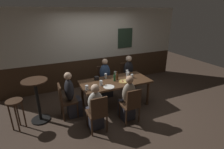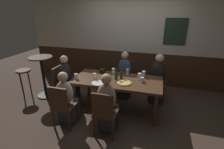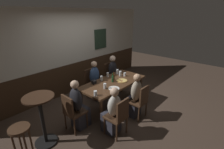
{
  "view_description": "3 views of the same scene",
  "coord_description": "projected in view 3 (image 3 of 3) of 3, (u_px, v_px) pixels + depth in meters",
  "views": [
    {
      "loc": [
        -1.82,
        -3.77,
        2.52
      ],
      "look_at": [
        -0.05,
        0.12,
        0.89
      ],
      "focal_mm": 27.25,
      "sensor_mm": 36.0,
      "label": 1
    },
    {
      "loc": [
        0.8,
        -3.15,
        2.14
      ],
      "look_at": [
        -0.11,
        -0.03,
        0.85
      ],
      "focal_mm": 26.86,
      "sensor_mm": 36.0,
      "label": 2
    },
    {
      "loc": [
        -3.03,
        -2.6,
        2.48
      ],
      "look_at": [
        -0.02,
        0.02,
        0.94
      ],
      "focal_mm": 26.1,
      "sensor_mm": 36.0,
      "label": 3
    }
  ],
  "objects": [
    {
      "name": "pint_glass_stout",
      "position": [
        105.0,
        86.0,
        3.93
      ],
      "size": [
        0.07,
        0.07,
        0.14
      ],
      "color": "silver",
      "rests_on": "dining_table"
    },
    {
      "name": "tumbler_water",
      "position": [
        117.0,
        72.0,
        4.88
      ],
      "size": [
        0.08,
        0.08,
        0.14
      ],
      "color": "silver",
      "rests_on": "dining_table"
    },
    {
      "name": "beer_bottle_brown",
      "position": [
        114.0,
        77.0,
        4.41
      ],
      "size": [
        0.06,
        0.06,
        0.24
      ],
      "color": "#42230F",
      "rests_on": "dining_table"
    },
    {
      "name": "person_left_near",
      "position": [
        113.0,
        114.0,
        3.46
      ],
      "size": [
        0.34,
        0.37,
        1.09
      ],
      "color": "#2D2D38",
      "rests_on": "ground_plane"
    },
    {
      "name": "person_head_west",
      "position": [
        78.0,
        108.0,
        3.61
      ],
      "size": [
        0.37,
        0.34,
        1.17
      ],
      "color": "#2D2D38",
      "rests_on": "ground_plane"
    },
    {
      "name": "side_bar_table",
      "position": [
        42.0,
        117.0,
        3.1
      ],
      "size": [
        0.56,
        0.56,
        1.05
      ],
      "color": "black",
      "rests_on": "ground_plane"
    },
    {
      "name": "chair_left_near",
      "position": [
        119.0,
        115.0,
        3.34
      ],
      "size": [
        0.4,
        0.4,
        0.88
      ],
      "color": "#422B1C",
      "rests_on": "ground_plane"
    },
    {
      "name": "beer_bottle_green",
      "position": [
        113.0,
        79.0,
        4.3
      ],
      "size": [
        0.06,
        0.06,
        0.24
      ],
      "color": "#194723",
      "rests_on": "dining_table"
    },
    {
      "name": "pint_glass_amber",
      "position": [
        95.0,
        93.0,
        3.61
      ],
      "size": [
        0.08,
        0.08,
        0.11
      ],
      "color": "silver",
      "rests_on": "dining_table"
    },
    {
      "name": "bar_stool",
      "position": [
        21.0,
        135.0,
        2.71
      ],
      "size": [
        0.34,
        0.34,
        0.72
      ],
      "color": "#422B1C",
      "rests_on": "ground_plane"
    },
    {
      "name": "chair_right_far",
      "position": [
        110.0,
        74.0,
        5.54
      ],
      "size": [
        0.4,
        0.4,
        0.88
      ],
      "color": "#422B1C",
      "rests_on": "ground_plane"
    },
    {
      "name": "person_right_far",
      "position": [
        114.0,
        76.0,
        5.44
      ],
      "size": [
        0.34,
        0.37,
        1.17
      ],
      "color": "#2D2D38",
      "rests_on": "ground_plane"
    },
    {
      "name": "highball_clear",
      "position": [
        108.0,
        75.0,
        4.65
      ],
      "size": [
        0.07,
        0.07,
        0.13
      ],
      "color": "silver",
      "rests_on": "dining_table"
    },
    {
      "name": "beer_glass_half",
      "position": [
        101.0,
        79.0,
        4.39
      ],
      "size": [
        0.07,
        0.07,
        0.14
      ],
      "color": "silver",
      "rests_on": "dining_table"
    },
    {
      "name": "chair_mid_near",
      "position": [
        140.0,
        100.0,
        3.92
      ],
      "size": [
        0.4,
        0.4,
        0.88
      ],
      "color": "#422B1C",
      "rests_on": "ground_plane"
    },
    {
      "name": "person_mid_far",
      "position": [
        96.0,
        83.0,
        4.87
      ],
      "size": [
        0.34,
        0.37,
        1.16
      ],
      "color": "#2D2D38",
      "rests_on": "ground_plane"
    },
    {
      "name": "dining_table",
      "position": [
        113.0,
        84.0,
        4.38
      ],
      "size": [
        1.86,
        0.87,
        0.74
      ],
      "color": "#472D1C",
      "rests_on": "ground_plane"
    },
    {
      "name": "condiment_caddy",
      "position": [
        94.0,
        82.0,
        4.21
      ],
      "size": [
        0.11,
        0.09,
        0.09
      ],
      "primitive_type": "cube",
      "color": "black",
      "rests_on": "dining_table"
    },
    {
      "name": "chair_mid_far",
      "position": [
        92.0,
        82.0,
        4.96
      ],
      "size": [
        0.4,
        0.4,
        0.88
      ],
      "color": "#422B1C",
      "rests_on": "ground_plane"
    },
    {
      "name": "pizza",
      "position": [
        122.0,
        81.0,
        4.39
      ],
      "size": [
        0.29,
        0.29,
        0.03
      ],
      "color": "tan",
      "rests_on": "dining_table"
    },
    {
      "name": "beer_glass_tall",
      "position": [
        125.0,
        75.0,
        4.71
      ],
      "size": [
        0.07,
        0.07,
        0.1
      ],
      "color": "silver",
      "rests_on": "dining_table"
    },
    {
      "name": "ground_plane",
      "position": [
        113.0,
        105.0,
        4.62
      ],
      "size": [
        12.0,
        12.0,
        0.0
      ],
      "primitive_type": "plane",
      "color": "#423328"
    },
    {
      "name": "pint_glass_pale",
      "position": [
        120.0,
        74.0,
        4.72
      ],
      "size": [
        0.08,
        0.08,
        0.14
      ],
      "color": "silver",
      "rests_on": "dining_table"
    },
    {
      "name": "person_mid_near",
      "position": [
        134.0,
        99.0,
        4.03
      ],
      "size": [
        0.34,
        0.37,
        1.14
      ],
      "color": "#2D2D38",
      "rests_on": "ground_plane"
    },
    {
      "name": "plate_white_large",
      "position": [
        114.0,
        88.0,
        3.95
      ],
      "size": [
        0.27,
        0.27,
        0.01
      ],
      "primitive_type": "cylinder",
      "color": "white",
      "rests_on": "dining_table"
    },
    {
      "name": "chair_head_west",
      "position": [
        72.0,
        111.0,
        3.49
      ],
      "size": [
        0.4,
        0.4,
        0.88
      ],
      "color": "#422B1C",
      "rests_on": "ground_plane"
    },
    {
      "name": "wall_back",
      "position": [
        74.0,
        52.0,
        5.17
      ],
      "size": [
        6.4,
        0.13,
        2.6
      ],
      "color": "#3D2819",
      "rests_on": "ground_plane"
    }
  ]
}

